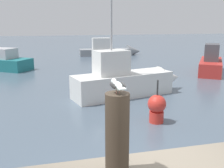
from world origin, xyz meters
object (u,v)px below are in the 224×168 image
boat_red (211,63)px  boat_white (131,80)px  mooring_post (117,134)px  boat_grey (112,50)px  channel_buoy (157,107)px  seagull (117,85)px

boat_red → boat_white: 7.54m
mooring_post → boat_grey: bearing=76.0°
mooring_post → channel_buoy: 5.12m
mooring_post → boat_white: 8.09m
boat_red → seagull: bearing=-128.5°
boat_grey → boat_white: bearing=-100.9°
mooring_post → seagull: (-0.00, 0.01, 0.59)m
seagull → boat_red: (9.12, 11.44, -1.76)m
seagull → boat_grey: 21.81m
mooring_post → boat_red: size_ratio=0.22×
mooring_post → boat_grey: (5.26, 21.09, -1.27)m
boat_red → boat_white: boat_white is taller
seagull → boat_white: (2.66, 7.55, -1.69)m
boat_red → boat_grey: 10.38m
boat_grey → boat_white: (-2.60, -13.54, 0.16)m
boat_grey → boat_white: boat_white is taller
channel_buoy → mooring_post: bearing=-119.3°
mooring_post → channel_buoy: mooring_post is taller
mooring_post → channel_buoy: bearing=60.7°
boat_red → boat_white: bearing=-148.9°
mooring_post → seagull: 0.59m
seagull → channel_buoy: size_ratio=0.30×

